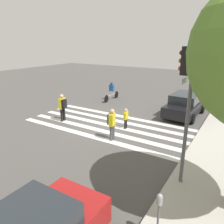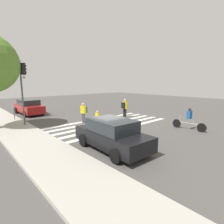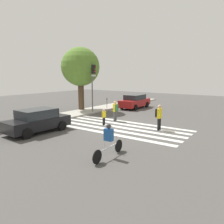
{
  "view_description": "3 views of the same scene",
  "coord_description": "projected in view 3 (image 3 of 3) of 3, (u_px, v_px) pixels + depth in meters",
  "views": [
    {
      "loc": [
        10.37,
        6.83,
        4.81
      ],
      "look_at": [
        -0.01,
        0.36,
        0.88
      ],
      "focal_mm": 35.0,
      "sensor_mm": 36.0,
      "label": 1
    },
    {
      "loc": [
        -10.46,
        9.14,
        3.35
      ],
      "look_at": [
        -0.07,
        -0.26,
        0.92
      ],
      "focal_mm": 28.0,
      "sensor_mm": 36.0,
      "label": 2
    },
    {
      "loc": [
        -12.88,
        -8.5,
        3.73
      ],
      "look_at": [
        -0.4,
        0.28,
        1.13
      ],
      "focal_mm": 35.0,
      "sensor_mm": 36.0,
      "label": 3
    }
  ],
  "objects": [
    {
      "name": "cyclist_near_curb",
      "position": [
        109.0,
        139.0,
        9.84
      ],
      "size": [
        2.37,
        0.41,
        1.58
      ],
      "rotation": [
        0.0,
        0.0,
        0.04
      ],
      "color": "black",
      "rests_on": "ground_plane"
    },
    {
      "name": "traffic_light",
      "position": [
        93.0,
        78.0,
        21.08
      ],
      "size": [
        0.6,
        0.5,
        4.89
      ],
      "color": "#515456",
      "rests_on": "ground_plane"
    },
    {
      "name": "pedestrian_adult_tall_backpack",
      "position": [
        104.0,
        116.0,
        16.35
      ],
      "size": [
        0.34,
        0.18,
        1.21
      ],
      "rotation": [
        0.0,
        0.0,
        3.18
      ],
      "color": "black",
      "rests_on": "ground_plane"
    },
    {
      "name": "pedestrian_child_with_backpack",
      "position": [
        159.0,
        115.0,
        14.83
      ],
      "size": [
        0.51,
        0.44,
        1.75
      ],
      "rotation": [
        0.0,
        0.0,
        3.29
      ],
      "color": "black",
      "rests_on": "ground_plane"
    },
    {
      "name": "car_parked_silver_sedan",
      "position": [
        37.0,
        121.0,
        14.27
      ],
      "size": [
        4.26,
        2.09,
        1.54
      ],
      "rotation": [
        0.0,
        0.0,
        -0.04
      ],
      "color": "black",
      "rests_on": "ground_plane"
    },
    {
      "name": "street_tree",
      "position": [
        80.0,
        67.0,
        22.36
      ],
      "size": [
        3.95,
        3.95,
        6.54
      ],
      "color": "#4C3826",
      "rests_on": "ground_plane"
    },
    {
      "name": "sidewalk_curb",
      "position": [
        60.0,
        117.0,
        19.36
      ],
      "size": [
        36.0,
        2.5,
        0.14
      ],
      "color": "#ADA89E",
      "rests_on": "ground_plane"
    },
    {
      "name": "car_parked_dark_suv",
      "position": [
        135.0,
        101.0,
        24.69
      ],
      "size": [
        4.55,
        1.94,
        1.54
      ],
      "rotation": [
        0.0,
        0.0,
        0.01
      ],
      "color": "maroon",
      "rests_on": "ground_plane"
    },
    {
      "name": "ground_plane",
      "position": [
        118.0,
        127.0,
        15.83
      ],
      "size": [
        60.0,
        60.0,
        0.0
      ],
      "primitive_type": "plane",
      "color": "#4C4947"
    },
    {
      "name": "pedestrian_adult_blue_shirt",
      "position": [
        115.0,
        109.0,
        17.74
      ],
      "size": [
        0.49,
        0.44,
        1.65
      ],
      "rotation": [
        0.0,
        0.0,
        0.19
      ],
      "color": "#4C4C51",
      "rests_on": "ground_plane"
    },
    {
      "name": "crosswalk_stripes",
      "position": [
        118.0,
        127.0,
        15.83
      ],
      "size": [
        4.15,
        10.0,
        0.01
      ],
      "color": "silver",
      "rests_on": "ground_plane"
    },
    {
      "name": "parking_meter",
      "position": [
        107.0,
        100.0,
        23.66
      ],
      "size": [
        0.15,
        0.15,
        1.35
      ],
      "color": "#515456",
      "rests_on": "ground_plane"
    }
  ]
}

